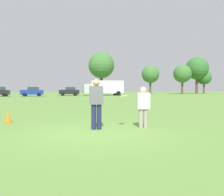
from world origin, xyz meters
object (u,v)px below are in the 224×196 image
frisbee (124,96)px  traffic_cone (8,117)px  player_thrower (96,101)px  player_defender (143,105)px  box_truck (104,87)px  parked_car_mid_right (69,91)px  parked_car_center (32,91)px

frisbee → traffic_cone: size_ratio=0.57×
frisbee → player_thrower: bearing=178.8°
frisbee → traffic_cone: 5.16m
player_defender → box_truck: 40.20m
traffic_cone → player_defender: bearing=-29.9°
frisbee → parked_car_mid_right: bearing=87.0°
player_defender → parked_car_center: bearing=98.6°
parked_car_center → box_truck: size_ratio=0.50×
player_defender → frisbee: bearing=163.3°
parked_car_mid_right → box_truck: size_ratio=0.50×
box_truck → traffic_cone: bearing=-110.7°
player_defender → traffic_cone: (-5.00, 2.88, -0.62)m
player_thrower → parked_car_mid_right: (3.17, 40.28, -0.09)m
player_thrower → frisbee: (1.03, -0.02, 0.19)m
player_defender → parked_car_center: (-5.82, 38.61, 0.07)m
frisbee → parked_car_center: parked_car_center is taller
frisbee → traffic_cone: frisbee is taller
player_defender → box_truck: bearing=77.5°
player_defender → parked_car_mid_right: bearing=88.0°
traffic_cone → parked_car_center: parked_car_center is taller
player_defender → traffic_cone: 5.80m
traffic_cone → parked_car_center: size_ratio=0.11×
traffic_cone → box_truck: bearing=69.3°
player_thrower → traffic_cone: bearing=141.1°
traffic_cone → player_thrower: bearing=-38.9°
player_defender → parked_car_center: parked_car_center is taller
parked_car_center → box_truck: 14.58m
traffic_cone → parked_car_center: 35.75m
parked_car_mid_right → frisbee: bearing=-93.0°
frisbee → box_truck: size_ratio=0.03×
parked_car_mid_right → box_truck: 7.44m
traffic_cone → box_truck: size_ratio=0.06×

